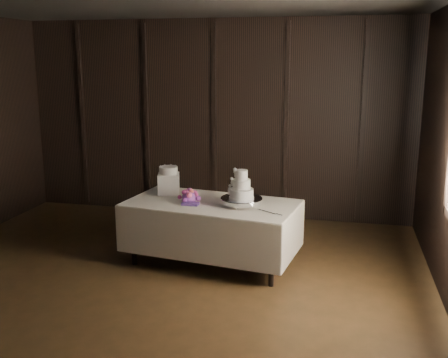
% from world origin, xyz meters
% --- Properties ---
extents(room, '(6.08, 7.08, 3.08)m').
position_xyz_m(room, '(0.00, 0.00, 1.50)').
color(room, black).
rests_on(room, ground).
extents(display_table, '(2.12, 1.32, 0.76)m').
position_xyz_m(display_table, '(0.46, 1.47, 0.42)').
color(display_table, '#EFE2CE').
rests_on(display_table, ground).
extents(cake_stand, '(0.61, 0.61, 0.09)m').
position_xyz_m(cake_stand, '(0.83, 1.41, 0.81)').
color(cake_stand, silver).
rests_on(cake_stand, display_table).
extents(wedding_cake, '(0.30, 0.27, 0.33)m').
position_xyz_m(wedding_cake, '(0.81, 1.40, 0.98)').
color(wedding_cake, white).
rests_on(wedding_cake, cake_stand).
extents(bouquet, '(0.31, 0.41, 0.20)m').
position_xyz_m(bouquet, '(0.20, 1.43, 0.83)').
color(bouquet, '#E9517D').
rests_on(bouquet, display_table).
extents(box_pedestal, '(0.32, 0.32, 0.25)m').
position_xyz_m(box_pedestal, '(-0.16, 1.76, 0.89)').
color(box_pedestal, white).
rests_on(box_pedestal, display_table).
extents(small_cake, '(0.24, 0.24, 0.09)m').
position_xyz_m(small_cake, '(-0.16, 1.76, 1.06)').
color(small_cake, white).
rests_on(small_cake, box_pedestal).
extents(cake_knife, '(0.32, 0.23, 0.01)m').
position_xyz_m(cake_knife, '(1.15, 1.21, 0.77)').
color(cake_knife, silver).
rests_on(cake_knife, display_table).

